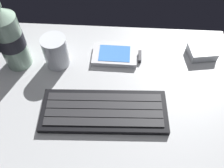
% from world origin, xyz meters
% --- Properties ---
extents(ground_plane, '(0.64, 0.48, 0.03)m').
position_xyz_m(ground_plane, '(0.00, -0.00, -0.01)').
color(ground_plane, '#B7BABC').
extents(keyboard, '(0.29, 0.12, 0.02)m').
position_xyz_m(keyboard, '(-0.01, -0.06, 0.01)').
color(keyboard, black).
rests_on(keyboard, ground_plane).
extents(handheld_device, '(0.13, 0.08, 0.02)m').
position_xyz_m(handheld_device, '(0.01, 0.11, 0.01)').
color(handheld_device, silver).
rests_on(handheld_device, ground_plane).
extents(juice_cup, '(0.06, 0.06, 0.09)m').
position_xyz_m(juice_cup, '(-0.15, 0.09, 0.04)').
color(juice_cup, silver).
rests_on(juice_cup, ground_plane).
extents(water_bottle, '(0.07, 0.07, 0.21)m').
position_xyz_m(water_bottle, '(-0.25, 0.08, 0.09)').
color(water_bottle, '#9EC1A8').
rests_on(water_bottle, ground_plane).
extents(charger_block, '(0.08, 0.07, 0.02)m').
position_xyz_m(charger_block, '(0.24, 0.14, 0.01)').
color(charger_block, silver).
rests_on(charger_block, ground_plane).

